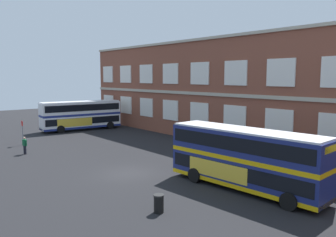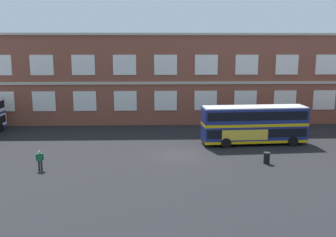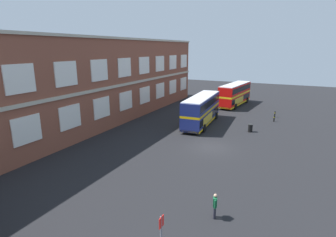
{
  "view_description": "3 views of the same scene",
  "coord_description": "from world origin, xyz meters",
  "px_view_note": "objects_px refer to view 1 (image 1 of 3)",
  "views": [
    {
      "loc": [
        22.03,
        -14.15,
        7.5
      ],
      "look_at": [
        0.61,
        3.6,
        4.1
      ],
      "focal_mm": 36.56,
      "sensor_mm": 36.0,
      "label": 1
    },
    {
      "loc": [
        -2.25,
        -35.52,
        10.51
      ],
      "look_at": [
        -0.96,
        3.29,
        2.96
      ],
      "focal_mm": 41.04,
      "sensor_mm": 36.0,
      "label": 2
    },
    {
      "loc": [
        -26.81,
        -8.0,
        10.5
      ],
      "look_at": [
        1.03,
        5.65,
        2.36
      ],
      "focal_mm": 28.79,
      "sensor_mm": 36.0,
      "label": 3
    }
  ],
  "objects_px": {
    "waiting_passenger": "(25,145)",
    "double_decker_near": "(81,115)",
    "double_decker_middle": "(245,158)",
    "station_litter_bin": "(159,203)",
    "bus_stand_flag": "(22,130)"
  },
  "relations": [
    {
      "from": "double_decker_near",
      "to": "waiting_passenger",
      "type": "xyz_separation_m",
      "value": [
        10.78,
        -11.08,
        -1.22
      ]
    },
    {
      "from": "double_decker_middle",
      "to": "station_litter_bin",
      "type": "bearing_deg",
      "value": -94.4
    },
    {
      "from": "waiting_passenger",
      "to": "station_litter_bin",
      "type": "relative_size",
      "value": 1.65
    },
    {
      "from": "double_decker_near",
      "to": "double_decker_middle",
      "type": "relative_size",
      "value": 1.01
    },
    {
      "from": "waiting_passenger",
      "to": "double_decker_middle",
      "type": "bearing_deg",
      "value": 21.54
    },
    {
      "from": "double_decker_near",
      "to": "double_decker_middle",
      "type": "distance_m",
      "value": 31.16
    },
    {
      "from": "double_decker_near",
      "to": "bus_stand_flag",
      "type": "distance_m",
      "value": 11.47
    },
    {
      "from": "double_decker_middle",
      "to": "bus_stand_flag",
      "type": "xyz_separation_m",
      "value": [
        -25.07,
        -6.7,
        -0.51
      ]
    },
    {
      "from": "waiting_passenger",
      "to": "double_decker_near",
      "type": "bearing_deg",
      "value": 134.21
    },
    {
      "from": "waiting_passenger",
      "to": "station_litter_bin",
      "type": "xyz_separation_m",
      "value": [
        19.7,
        1.14,
        -0.41
      ]
    },
    {
      "from": "double_decker_near",
      "to": "waiting_passenger",
      "type": "height_order",
      "value": "double_decker_near"
    },
    {
      "from": "waiting_passenger",
      "to": "bus_stand_flag",
      "type": "distance_m",
      "value": 5.06
    },
    {
      "from": "double_decker_middle",
      "to": "bus_stand_flag",
      "type": "relative_size",
      "value": 4.13
    },
    {
      "from": "double_decker_near",
      "to": "waiting_passenger",
      "type": "bearing_deg",
      "value": -45.79
    },
    {
      "from": "double_decker_near",
      "to": "station_litter_bin",
      "type": "height_order",
      "value": "double_decker_near"
    }
  ]
}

